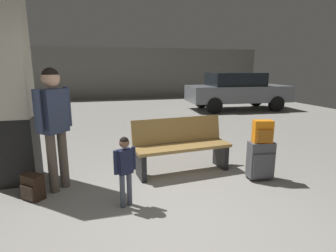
# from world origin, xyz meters

# --- Properties ---
(ground_plane) EXTENTS (18.00, 18.00, 0.10)m
(ground_plane) POSITION_xyz_m (0.00, 4.00, -0.05)
(ground_plane) COLOR gray
(garage_back_wall) EXTENTS (18.00, 0.12, 2.80)m
(garage_back_wall) POSITION_xyz_m (0.00, 12.86, 1.40)
(garage_back_wall) COLOR slate
(garage_back_wall) RESTS_ON ground_plane
(structural_pillar) EXTENTS (0.57, 0.57, 2.91)m
(structural_pillar) POSITION_xyz_m (-1.96, 1.83, 1.44)
(structural_pillar) COLOR black
(structural_pillar) RESTS_ON ground_plane
(bench) EXTENTS (1.64, 0.67, 0.89)m
(bench) POSITION_xyz_m (0.58, 1.57, 0.44)
(bench) COLOR #9E7A42
(bench) RESTS_ON ground_plane
(suitcase) EXTENTS (0.40, 0.27, 0.60)m
(suitcase) POSITION_xyz_m (1.65, 0.89, 0.32)
(suitcase) COLOR #4C4C51
(suitcase) RESTS_ON ground_plane
(backpack_bright) EXTENTS (0.31, 0.24, 0.34)m
(backpack_bright) POSITION_xyz_m (1.65, 0.88, 0.77)
(backpack_bright) COLOR orange
(backpack_bright) RESTS_ON suitcase
(child) EXTENTS (0.28, 0.17, 0.90)m
(child) POSITION_xyz_m (-0.46, 0.61, 0.56)
(child) COLOR #4C5160
(child) RESTS_ON ground_plane
(adult) EXTENTS (0.42, 0.47, 1.72)m
(adult) POSITION_xyz_m (-1.33, 1.35, 1.06)
(adult) COLOR brown
(adult) RESTS_ON ground_plane
(backpack_dark_floor) EXTENTS (0.32, 0.31, 0.34)m
(backpack_dark_floor) POSITION_xyz_m (-1.63, 1.12, 0.17)
(backpack_dark_floor) COLOR black
(backpack_dark_floor) RESTS_ON ground_plane
(parked_car_side) EXTENTS (4.21, 2.02, 1.51)m
(parked_car_side) POSITION_xyz_m (4.90, 7.48, 0.81)
(parked_car_side) COLOR slate
(parked_car_side) RESTS_ON ground_plane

